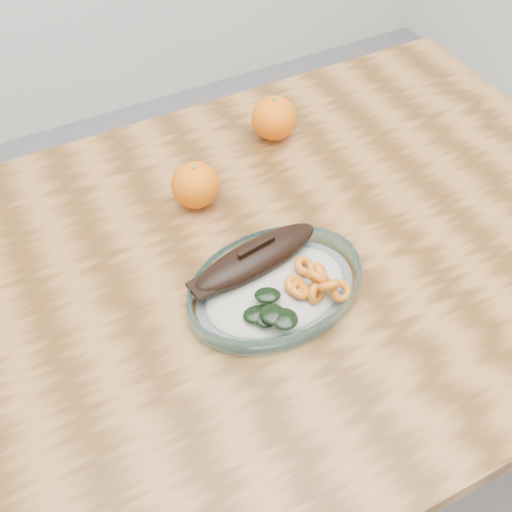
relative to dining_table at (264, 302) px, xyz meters
name	(u,v)px	position (x,y,z in m)	size (l,w,h in m)	color
ground	(262,470)	(0.00, 0.00, -0.65)	(3.00, 3.00, 0.00)	slate
dining_table	(264,302)	(0.00, 0.00, 0.00)	(1.20, 0.80, 0.75)	#573514
plated_meal	(275,285)	(-0.01, -0.06, 0.12)	(0.50, 0.50, 0.08)	white
orange_left	(195,185)	(-0.04, 0.16, 0.14)	(0.08, 0.08, 0.08)	#F14F04
orange_right	(274,118)	(0.15, 0.25, 0.14)	(0.08, 0.08, 0.08)	#F14F04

